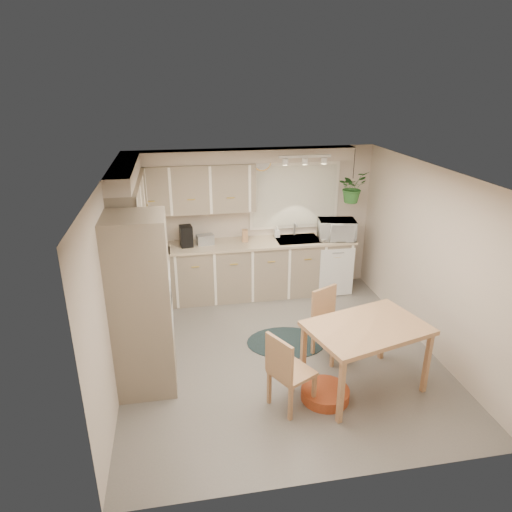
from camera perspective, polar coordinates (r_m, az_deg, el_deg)
name	(u,v)px	position (r m, az deg, el deg)	size (l,w,h in m)	color
floor	(279,353)	(6.22, 2.92, -12.00)	(4.20, 4.20, 0.00)	#67625B
ceiling	(283,174)	(5.29, 3.41, 10.25)	(4.20, 4.20, 0.00)	white
wall_back	(252,221)	(7.58, -0.45, 4.40)	(4.00, 0.04, 2.40)	#BFAF9E
wall_front	(339,370)	(3.88, 10.37, -13.89)	(4.00, 0.04, 2.40)	#BFAF9E
wall_left	(114,282)	(5.57, -17.36, -3.13)	(0.04, 4.20, 2.40)	#BFAF9E
wall_right	(430,260)	(6.38, 20.92, -0.42)	(0.04, 4.20, 2.40)	#BFAF9E
base_cab_left	(149,303)	(6.64, -13.27, -5.77)	(0.60, 1.85, 0.90)	gray
base_cab_back	(244,270)	(7.53, -1.55, -1.81)	(3.60, 0.60, 0.90)	gray
counter_left	(146,273)	(6.44, -13.54, -2.04)	(0.64, 1.89, 0.04)	tan
counter_back	(244,244)	(7.35, -1.57, 1.53)	(3.64, 0.64, 0.04)	tan
oven_stack	(142,306)	(5.26, -14.09, -6.09)	(0.65, 0.65, 2.10)	gray
wall_oven_face	(171,304)	(5.24, -10.59, -5.89)	(0.02, 0.56, 0.58)	silver
upper_cab_left	(130,207)	(6.28, -15.43, 5.93)	(0.35, 2.00, 0.75)	gray
upper_cab_back	(190,189)	(7.15, -8.23, 8.32)	(2.00, 0.35, 0.75)	gray
soffit_left	(125,171)	(6.18, -16.10, 10.15)	(0.30, 2.00, 0.20)	#BFAF9E
soffit_back	(241,156)	(7.16, -1.88, 12.41)	(3.60, 0.30, 0.20)	#BFAF9E
cooktop	(145,289)	(5.91, -13.71, -4.01)	(0.52, 0.58, 0.02)	silver
range_hood	(140,255)	(5.73, -14.30, 0.09)	(0.40, 0.60, 0.14)	silver
window_blinds	(295,196)	(7.59, 4.84, 7.48)	(1.40, 0.02, 1.00)	white
window_frame	(294,196)	(7.60, 4.82, 7.49)	(1.50, 0.02, 1.10)	silver
sink	(297,242)	(7.54, 5.20, 1.81)	(0.70, 0.48, 0.10)	#96999D
dishwasher_front	(337,273)	(7.62, 10.05, -2.08)	(0.58, 0.01, 0.83)	silver
track_light_bar	(305,156)	(6.95, 6.14, 12.29)	(0.80, 0.04, 0.04)	silver
wall_clock	(262,162)	(7.35, 0.75, 11.71)	(0.30, 0.30, 0.03)	gold
dining_table	(364,357)	(5.54, 13.39, -12.17)	(1.31, 0.87, 0.82)	tan
chair_left	(292,370)	(5.12, 4.54, -14.02)	(0.43, 0.43, 0.92)	tan
chair_back	(333,325)	(6.00, 9.66, -8.51)	(0.43, 0.43, 0.91)	tan
braided_rug	(286,342)	(6.43, 3.77, -10.70)	(1.08, 0.81, 0.01)	black
pet_bed	(325,394)	(5.48, 8.63, -16.65)	(0.55, 0.55, 0.13)	#B24223
microwave	(337,227)	(7.56, 10.05, 3.54)	(0.59, 0.33, 0.40)	silver
soap_bottle	(277,235)	(7.58, 2.62, 2.65)	(0.09, 0.19, 0.09)	silver
hanging_plant	(352,190)	(7.48, 11.91, 8.02)	(0.45, 0.50, 0.39)	#296026
coffee_maker	(186,236)	(7.23, -8.72, 2.48)	(0.18, 0.23, 0.33)	black
toaster	(205,240)	(7.28, -6.38, 2.05)	(0.27, 0.15, 0.16)	#96999D
knife_block	(245,236)	(7.37, -1.38, 2.57)	(0.09, 0.09, 0.20)	tan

